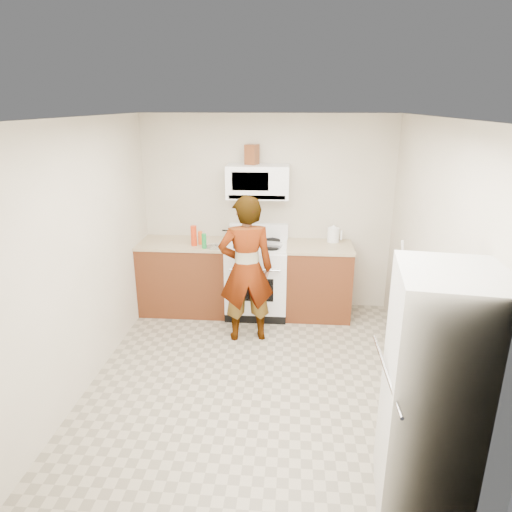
# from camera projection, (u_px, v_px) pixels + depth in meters

# --- Properties ---
(floor) EXTENTS (3.60, 3.60, 0.00)m
(floor) POSITION_uv_depth(u_px,v_px,m) (255.00, 376.00, 4.60)
(floor) COLOR gray
(floor) RESTS_ON ground
(back_wall) EXTENTS (3.20, 0.02, 2.50)m
(back_wall) POSITION_uv_depth(u_px,v_px,m) (267.00, 214.00, 5.89)
(back_wall) COLOR beige
(back_wall) RESTS_ON floor
(right_wall) EXTENTS (0.02, 3.60, 2.50)m
(right_wall) POSITION_uv_depth(u_px,v_px,m) (432.00, 264.00, 4.08)
(right_wall) COLOR beige
(right_wall) RESTS_ON floor
(cabinet_left) EXTENTS (1.12, 0.62, 0.90)m
(cabinet_left) POSITION_uv_depth(u_px,v_px,m) (185.00, 278.00, 5.95)
(cabinet_left) COLOR #5F2E16
(cabinet_left) RESTS_ON floor
(counter_left) EXTENTS (1.14, 0.64, 0.03)m
(counter_left) POSITION_uv_depth(u_px,v_px,m) (184.00, 243.00, 5.80)
(counter_left) COLOR tan
(counter_left) RESTS_ON cabinet_left
(cabinet_right) EXTENTS (0.80, 0.62, 0.90)m
(cabinet_right) POSITION_uv_depth(u_px,v_px,m) (318.00, 282.00, 5.81)
(cabinet_right) COLOR #5F2E16
(cabinet_right) RESTS_ON floor
(counter_right) EXTENTS (0.82, 0.64, 0.03)m
(counter_right) POSITION_uv_depth(u_px,v_px,m) (320.00, 247.00, 5.66)
(counter_right) COLOR tan
(counter_right) RESTS_ON cabinet_right
(gas_range) EXTENTS (0.76, 0.65, 1.13)m
(gas_range) POSITION_uv_depth(u_px,v_px,m) (257.00, 277.00, 5.86)
(gas_range) COLOR white
(gas_range) RESTS_ON floor
(microwave) EXTENTS (0.76, 0.38, 0.40)m
(microwave) POSITION_uv_depth(u_px,v_px,m) (258.00, 181.00, 5.59)
(microwave) COLOR white
(microwave) RESTS_ON back_wall
(person) EXTENTS (0.69, 0.52, 1.69)m
(person) POSITION_uv_depth(u_px,v_px,m) (246.00, 270.00, 5.09)
(person) COLOR tan
(person) RESTS_ON floor
(fridge) EXTENTS (0.78, 0.78, 1.70)m
(fridge) POSITION_uv_depth(u_px,v_px,m) (443.00, 398.00, 2.88)
(fridge) COLOR beige
(fridge) RESTS_ON floor
(kettle) EXTENTS (0.19, 0.19, 0.18)m
(kettle) POSITION_uv_depth(u_px,v_px,m) (333.00, 235.00, 5.78)
(kettle) COLOR white
(kettle) RESTS_ON counter_right
(jug) EXTENTS (0.18, 0.18, 0.24)m
(jug) POSITION_uv_depth(u_px,v_px,m) (252.00, 154.00, 5.54)
(jug) COLOR #613017
(jug) RESTS_ON microwave
(saucepan) EXTENTS (0.27, 0.27, 0.12)m
(saucepan) POSITION_uv_depth(u_px,v_px,m) (241.00, 234.00, 5.87)
(saucepan) COLOR #BBBBC0
(saucepan) RESTS_ON gas_range
(tray) EXTENTS (0.27, 0.20, 0.05)m
(tray) POSITION_uv_depth(u_px,v_px,m) (271.00, 245.00, 5.61)
(tray) COLOR white
(tray) RESTS_ON gas_range
(bottle_spray) EXTENTS (0.08, 0.08, 0.25)m
(bottle_spray) POSITION_uv_depth(u_px,v_px,m) (194.00, 236.00, 5.62)
(bottle_spray) COLOR red
(bottle_spray) RESTS_ON counter_left
(bottle_hot_sauce) EXTENTS (0.07, 0.07, 0.17)m
(bottle_hot_sauce) POSITION_uv_depth(u_px,v_px,m) (200.00, 238.00, 5.68)
(bottle_hot_sauce) COLOR #ED561A
(bottle_hot_sauce) RESTS_ON counter_left
(bottle_green_cap) EXTENTS (0.07, 0.07, 0.18)m
(bottle_green_cap) POSITION_uv_depth(u_px,v_px,m) (204.00, 241.00, 5.52)
(bottle_green_cap) COLOR #177F32
(bottle_green_cap) RESTS_ON counter_left
(pot_lid) EXTENTS (0.27, 0.27, 0.01)m
(pot_lid) POSITION_uv_depth(u_px,v_px,m) (216.00, 246.00, 5.59)
(pot_lid) COLOR silver
(pot_lid) RESTS_ON counter_left
(broom) EXTENTS (0.24, 0.16, 1.24)m
(broom) POSITION_uv_depth(u_px,v_px,m) (405.00, 293.00, 5.02)
(broom) COLOR white
(broom) RESTS_ON floor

